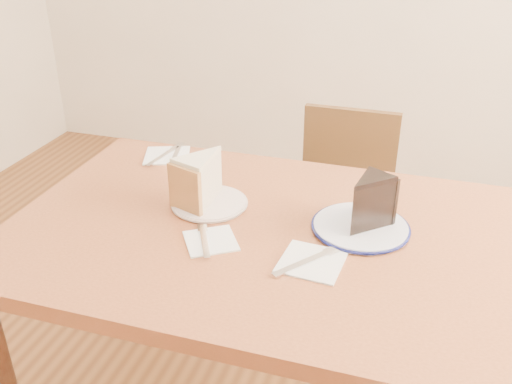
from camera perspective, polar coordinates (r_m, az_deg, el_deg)
The scene contains 13 objects.
table at distance 1.40m, azimuth 0.59°, elevation -7.06°, with size 1.20×0.80×0.75m.
chair_far at distance 2.04m, azimuth 8.36°, elevation -2.28°, with size 0.39×0.39×0.79m.
plate_cream at distance 1.45m, azimuth -4.66°, elevation -1.13°, with size 0.18×0.18×0.01m, color silver.
plate_navy at distance 1.36m, azimuth 10.41°, elevation -3.46°, with size 0.22×0.22×0.01m, color white.
carrot_cake at distance 1.43m, azimuth -5.18°, elevation 1.29°, with size 0.10×0.13×0.11m, color beige, non-canonical shape.
chocolate_cake at distance 1.32m, azimuth 10.99°, elevation -1.37°, with size 0.08×0.11×0.11m, color black, non-canonical shape.
napkin_cream at distance 1.30m, azimuth -4.55°, elevation -4.90°, with size 0.11×0.11×0.00m, color white.
napkin_navy at distance 1.23m, azimuth 5.58°, elevation -6.95°, with size 0.13×0.13×0.00m, color white.
napkin_spare at distance 1.74m, azimuth -8.88°, elevation 3.64°, with size 0.13×0.13×0.00m, color white.
fork_cream at distance 1.29m, azimuth -5.18°, elevation -4.91°, with size 0.01×0.14×0.00m, color silver.
knife_navy at distance 1.23m, azimuth 4.95°, elevation -6.98°, with size 0.02×0.17×0.00m, color silver.
fork_spare at distance 1.75m, azimuth -7.91°, elevation 3.98°, with size 0.01×0.14×0.00m, color silver.
knife_spare at distance 1.73m, azimuth -9.28°, elevation 3.59°, with size 0.01×0.16×0.00m, color silver.
Camera 1 is at (0.33, -1.10, 1.45)m, focal length 40.00 mm.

